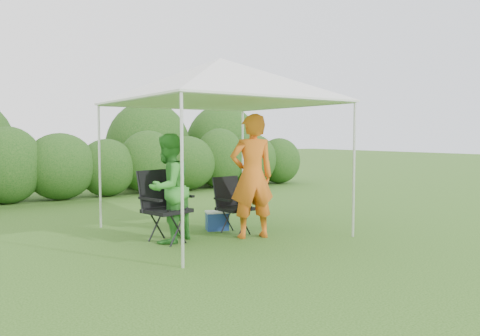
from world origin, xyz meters
TOP-DOWN VIEW (x-y plane):
  - ground at (0.00, 0.00)m, footprint 70.00×70.00m
  - hedge at (0.00, 6.00)m, footprint 13.12×1.53m
  - canopy at (0.00, 0.50)m, footprint 3.10×3.10m
  - chair_right at (0.12, 0.34)m, footprint 0.61×0.56m
  - chair_left at (-1.08, 0.43)m, footprint 0.76×0.72m
  - man at (0.17, -0.13)m, footprint 0.80×0.64m
  - woman at (-1.03, 0.34)m, footprint 0.98×0.91m
  - cooler at (0.04, 0.68)m, footprint 0.45×0.39m
  - bottle at (0.10, 0.64)m, footprint 0.06×0.06m
  - lawn_toy at (3.13, 4.24)m, footprint 0.55×0.46m

SIDE VIEW (x-z plane):
  - ground at x=0.00m, z-range 0.00..0.00m
  - lawn_toy at x=3.13m, z-range -0.01..0.27m
  - cooler at x=0.04m, z-range 0.00..0.32m
  - bottle at x=0.10m, z-range 0.32..0.53m
  - chair_right at x=0.12m, z-range 0.06..0.98m
  - chair_left at x=-1.08m, z-range 0.07..1.14m
  - woman at x=-1.03m, z-range 0.00..1.62m
  - hedge at x=0.00m, z-range -0.08..1.72m
  - man at x=0.17m, z-range 0.00..1.92m
  - canopy at x=0.00m, z-range 1.05..3.88m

